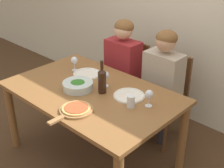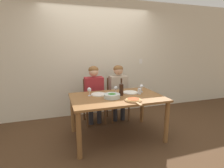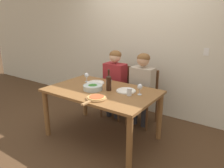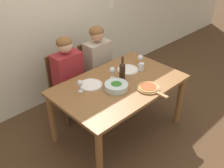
{
  "view_description": "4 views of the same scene",
  "coord_description": "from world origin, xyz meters",
  "px_view_note": "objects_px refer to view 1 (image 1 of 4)",
  "views": [
    {
      "loc": [
        1.85,
        -1.7,
        2.11
      ],
      "look_at": [
        0.11,
        0.15,
        0.81
      ],
      "focal_mm": 50.0,
      "sensor_mm": 36.0,
      "label": 1
    },
    {
      "loc": [
        -0.99,
        -2.77,
        1.61
      ],
      "look_at": [
        -0.04,
        0.15,
        0.96
      ],
      "focal_mm": 28.0,
      "sensor_mm": 36.0,
      "label": 2
    },
    {
      "loc": [
        1.83,
        -2.38,
        1.78
      ],
      "look_at": [
        0.14,
        0.05,
        0.86
      ],
      "focal_mm": 35.0,
      "sensor_mm": 36.0,
      "label": 3
    },
    {
      "loc": [
        -1.95,
        -1.89,
        2.45
      ],
      "look_at": [
        -0.13,
        -0.0,
        0.81
      ],
      "focal_mm": 42.0,
      "sensor_mm": 36.0,
      "label": 4
    }
  ],
  "objects_px": {
    "broccoli_bowl": "(78,85)",
    "pizza_on_board": "(75,110)",
    "chair_right": "(166,94)",
    "water_tumbler": "(131,101)",
    "wine_glass_left": "(74,61)",
    "person_man": "(162,77)",
    "wine_glass_right": "(149,95)",
    "dinner_plate_right": "(129,95)",
    "person_woman": "(122,63)",
    "wine_glass_centre": "(105,76)",
    "wine_bottle": "(102,80)",
    "dinner_plate_left": "(87,74)",
    "chair_left": "(128,79)"
  },
  "relations": [
    {
      "from": "chair_right",
      "to": "person_woman",
      "type": "distance_m",
      "value": 0.6
    },
    {
      "from": "chair_right",
      "to": "water_tumbler",
      "type": "xyz_separation_m",
      "value": [
        0.16,
        -0.79,
        0.31
      ]
    },
    {
      "from": "wine_glass_right",
      "to": "chair_right",
      "type": "bearing_deg",
      "value": 110.84
    },
    {
      "from": "chair_left",
      "to": "wine_glass_right",
      "type": "xyz_separation_m",
      "value": [
        0.8,
        -0.68,
        0.36
      ]
    },
    {
      "from": "dinner_plate_right",
      "to": "wine_glass_right",
      "type": "bearing_deg",
      "value": -3.77
    },
    {
      "from": "broccoli_bowl",
      "to": "chair_left",
      "type": "bearing_deg",
      "value": 99.05
    },
    {
      "from": "person_man",
      "to": "chair_right",
      "type": "bearing_deg",
      "value": 90.0
    },
    {
      "from": "wine_bottle",
      "to": "wine_glass_centre",
      "type": "height_order",
      "value": "wine_bottle"
    },
    {
      "from": "wine_bottle",
      "to": "dinner_plate_right",
      "type": "bearing_deg",
      "value": 25.83
    },
    {
      "from": "broccoli_bowl",
      "to": "wine_glass_left",
      "type": "relative_size",
      "value": 1.85
    },
    {
      "from": "person_man",
      "to": "dinner_plate_left",
      "type": "bearing_deg",
      "value": -138.46
    },
    {
      "from": "wine_glass_right",
      "to": "dinner_plate_right",
      "type": "bearing_deg",
      "value": 176.23
    },
    {
      "from": "wine_glass_centre",
      "to": "dinner_plate_left",
      "type": "bearing_deg",
      "value": 170.23
    },
    {
      "from": "person_woman",
      "to": "pizza_on_board",
      "type": "relative_size",
      "value": 2.95
    },
    {
      "from": "wine_bottle",
      "to": "wine_glass_left",
      "type": "height_order",
      "value": "wine_bottle"
    },
    {
      "from": "person_man",
      "to": "dinner_plate_left",
      "type": "relative_size",
      "value": 4.38
    },
    {
      "from": "wine_bottle",
      "to": "wine_glass_right",
      "type": "relative_size",
      "value": 2.04
    },
    {
      "from": "person_woman",
      "to": "dinner_plate_right",
      "type": "relative_size",
      "value": 4.38
    },
    {
      "from": "person_man",
      "to": "wine_glass_right",
      "type": "distance_m",
      "value": 0.64
    },
    {
      "from": "wine_glass_centre",
      "to": "dinner_plate_right",
      "type": "bearing_deg",
      "value": 0.2
    },
    {
      "from": "dinner_plate_right",
      "to": "wine_glass_left",
      "type": "bearing_deg",
      "value": 177.34
    },
    {
      "from": "chair_right",
      "to": "wine_glass_right",
      "type": "relative_size",
      "value": 6.16
    },
    {
      "from": "dinner_plate_right",
      "to": "wine_glass_centre",
      "type": "relative_size",
      "value": 1.86
    },
    {
      "from": "pizza_on_board",
      "to": "person_man",
      "type": "bearing_deg",
      "value": 83.17
    },
    {
      "from": "wine_glass_centre",
      "to": "person_man",
      "type": "bearing_deg",
      "value": 65.18
    },
    {
      "from": "wine_bottle",
      "to": "dinner_plate_left",
      "type": "height_order",
      "value": "wine_bottle"
    },
    {
      "from": "wine_bottle",
      "to": "broccoli_bowl",
      "type": "height_order",
      "value": "wine_bottle"
    },
    {
      "from": "person_man",
      "to": "wine_glass_centre",
      "type": "distance_m",
      "value": 0.62
    },
    {
      "from": "person_man",
      "to": "wine_bottle",
      "type": "distance_m",
      "value": 0.7
    },
    {
      "from": "broccoli_bowl",
      "to": "wine_glass_left",
      "type": "height_order",
      "value": "wine_glass_left"
    },
    {
      "from": "person_woman",
      "to": "wine_glass_centre",
      "type": "height_order",
      "value": "person_woman"
    },
    {
      "from": "dinner_plate_right",
      "to": "chair_right",
      "type": "bearing_deg",
      "value": 92.91
    },
    {
      "from": "chair_left",
      "to": "wine_glass_centre",
      "type": "relative_size",
      "value": 6.16
    },
    {
      "from": "wine_glass_left",
      "to": "pizza_on_board",
      "type": "bearing_deg",
      "value": -40.33
    },
    {
      "from": "pizza_on_board",
      "to": "dinner_plate_left",
      "type": "bearing_deg",
      "value": 129.44
    },
    {
      "from": "chair_left",
      "to": "water_tumbler",
      "type": "relative_size",
      "value": 8.98
    },
    {
      "from": "water_tumbler",
      "to": "wine_glass_left",
      "type": "bearing_deg",
      "value": 169.77
    },
    {
      "from": "chair_left",
      "to": "wine_glass_right",
      "type": "relative_size",
      "value": 6.16
    },
    {
      "from": "chair_right",
      "to": "person_woman",
      "type": "xyz_separation_m",
      "value": [
        -0.54,
        -0.11,
        0.24
      ]
    },
    {
      "from": "person_man",
      "to": "dinner_plate_right",
      "type": "bearing_deg",
      "value": -86.5
    },
    {
      "from": "person_man",
      "to": "broccoli_bowl",
      "type": "bearing_deg",
      "value": -117.47
    },
    {
      "from": "wine_bottle",
      "to": "person_man",
      "type": "bearing_deg",
      "value": 73.92
    },
    {
      "from": "wine_bottle",
      "to": "dinner_plate_right",
      "type": "relative_size",
      "value": 1.1
    },
    {
      "from": "wine_bottle",
      "to": "water_tumbler",
      "type": "height_order",
      "value": "wine_bottle"
    },
    {
      "from": "broccoli_bowl",
      "to": "pizza_on_board",
      "type": "distance_m",
      "value": 0.39
    },
    {
      "from": "person_woman",
      "to": "dinner_plate_left",
      "type": "height_order",
      "value": "person_woman"
    },
    {
      "from": "person_man",
      "to": "wine_bottle",
      "type": "bearing_deg",
      "value": -106.08
    },
    {
      "from": "broccoli_bowl",
      "to": "pizza_on_board",
      "type": "bearing_deg",
      "value": -44.35
    },
    {
      "from": "wine_glass_left",
      "to": "water_tumbler",
      "type": "height_order",
      "value": "wine_glass_left"
    },
    {
      "from": "person_woman",
      "to": "wine_glass_centre",
      "type": "xyz_separation_m",
      "value": [
        0.28,
        -0.55,
        0.13
      ]
    }
  ]
}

